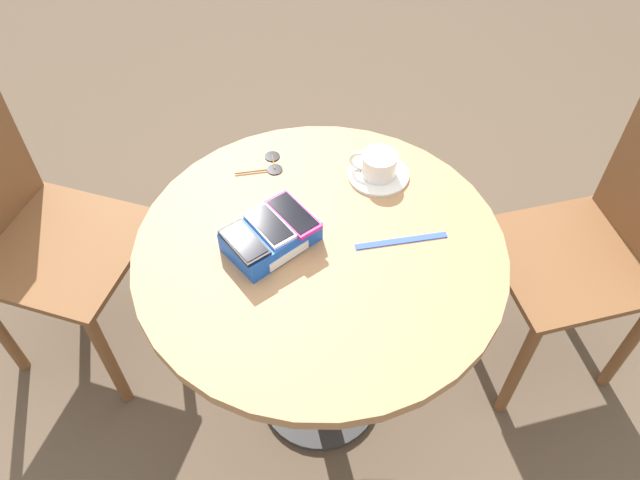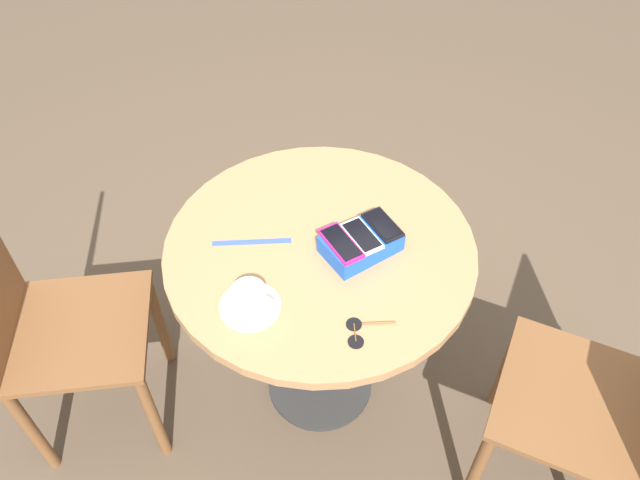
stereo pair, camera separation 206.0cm
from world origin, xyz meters
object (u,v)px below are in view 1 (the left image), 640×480
at_px(phone_magenta, 293,214).
at_px(chair_near_window, 44,243).
at_px(sunglasses, 271,164).
at_px(saucer, 378,174).
at_px(round_table, 320,279).
at_px(phone_black, 244,242).
at_px(coffee_cup, 378,164).
at_px(lanyard_strap, 401,241).
at_px(phone_white, 270,226).
at_px(chair_far_side, 593,249).
at_px(phone_box, 271,236).

xyz_separation_m(phone_magenta, chair_near_window, (-0.45, 0.62, -0.34)).
bearing_deg(sunglasses, saucer, -47.11).
xyz_separation_m(round_table, phone_black, (-0.15, 0.07, 0.19)).
bearing_deg(coffee_cup, round_table, -160.39).
relative_size(phone_black, lanyard_strap, 0.57).
xyz_separation_m(sunglasses, chair_near_window, (-0.54, 0.40, -0.28)).
xyz_separation_m(saucer, coffee_cup, (-0.00, 0.00, 0.03)).
relative_size(round_table, phone_white, 6.66).
height_order(phone_black, chair_far_side, chair_far_side).
relative_size(round_table, coffee_cup, 7.86).
distance_m(saucer, sunglasses, 0.28).
distance_m(phone_magenta, chair_near_window, 0.83).
height_order(coffee_cup, sunglasses, coffee_cup).
distance_m(phone_white, saucer, 0.35).
relative_size(phone_magenta, coffee_cup, 1.30).
relative_size(phone_magenta, lanyard_strap, 0.65).
height_order(coffee_cup, chair_near_window, chair_near_window).
bearing_deg(phone_magenta, phone_white, 175.11).
bearing_deg(round_table, saucer, 19.06).
bearing_deg(coffee_cup, phone_box, -176.77).
height_order(phone_box, phone_white, phone_white).
relative_size(phone_magenta, saucer, 0.91).
distance_m(phone_magenta, coffee_cup, 0.28).
xyz_separation_m(phone_black, saucer, (0.41, 0.02, -0.06)).
height_order(phone_black, chair_near_window, chair_near_window).
distance_m(lanyard_strap, sunglasses, 0.41).
distance_m(phone_magenta, lanyard_strap, 0.26).
bearing_deg(round_table, chair_near_window, 124.21).
bearing_deg(sunglasses, lanyard_strap, -78.11).
relative_size(coffee_cup, chair_far_side, 0.11).
relative_size(round_table, phone_black, 6.94).
bearing_deg(phone_black, phone_magenta, -0.01).
distance_m(phone_box, phone_magenta, 0.07).
height_order(saucer, chair_far_side, chair_far_side).
distance_m(round_table, phone_white, 0.22).
bearing_deg(saucer, round_table, -160.94).
height_order(phone_black, saucer, phone_black).
distance_m(round_table, phone_black, 0.25).
bearing_deg(saucer, coffee_cup, 126.13).
distance_m(round_table, saucer, 0.30).
xyz_separation_m(round_table, saucer, (0.26, 0.09, 0.13)).
relative_size(phone_black, chair_near_window, 0.15).
height_order(round_table, sunglasses, sunglasses).
bearing_deg(lanyard_strap, phone_white, 142.46).
relative_size(phone_magenta, sunglasses, 1.05).
bearing_deg(phone_magenta, coffee_cup, 4.24).
bearing_deg(saucer, sunglasses, 132.89).
height_order(lanyard_strap, sunglasses, sunglasses).
distance_m(lanyard_strap, chair_near_window, 1.05).
height_order(phone_magenta, chair_far_side, chair_far_side).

